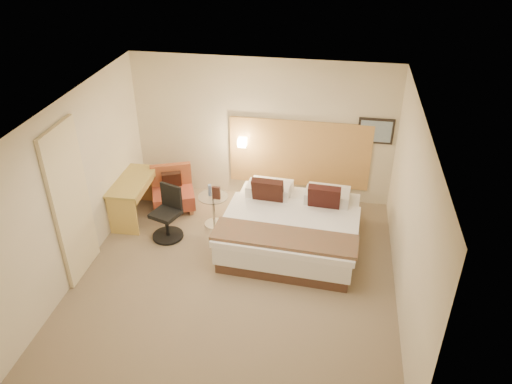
% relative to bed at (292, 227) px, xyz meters
% --- Properties ---
extents(floor, '(4.80, 5.00, 0.02)m').
position_rel_bed_xyz_m(floor, '(-0.74, -0.97, -0.35)').
color(floor, '#826F57').
rests_on(floor, ground).
extents(ceiling, '(4.80, 5.00, 0.02)m').
position_rel_bed_xyz_m(ceiling, '(-0.74, -0.97, 2.37)').
color(ceiling, white).
rests_on(ceiling, floor).
extents(wall_back, '(4.80, 0.02, 2.70)m').
position_rel_bed_xyz_m(wall_back, '(-0.74, 1.54, 1.01)').
color(wall_back, beige).
rests_on(wall_back, floor).
extents(wall_front, '(4.80, 0.02, 2.70)m').
position_rel_bed_xyz_m(wall_front, '(-0.74, -3.48, 1.01)').
color(wall_front, beige).
rests_on(wall_front, floor).
extents(wall_left, '(0.02, 5.00, 2.70)m').
position_rel_bed_xyz_m(wall_left, '(-3.15, -0.97, 1.01)').
color(wall_left, beige).
rests_on(wall_left, floor).
extents(wall_right, '(0.02, 5.00, 2.70)m').
position_rel_bed_xyz_m(wall_right, '(1.67, -0.97, 1.01)').
color(wall_right, beige).
rests_on(wall_right, floor).
extents(headboard_panel, '(2.60, 0.04, 1.30)m').
position_rel_bed_xyz_m(headboard_panel, '(-0.04, 1.50, 0.61)').
color(headboard_panel, tan).
rests_on(headboard_panel, wall_back).
extents(art_frame, '(0.62, 0.03, 0.47)m').
position_rel_bed_xyz_m(art_frame, '(1.28, 1.51, 1.16)').
color(art_frame, black).
rests_on(art_frame, wall_back).
extents(art_canvas, '(0.54, 0.01, 0.39)m').
position_rel_bed_xyz_m(art_canvas, '(1.28, 1.49, 1.16)').
color(art_canvas, gray).
rests_on(art_canvas, wall_back).
extents(lamp_arm, '(0.02, 0.12, 0.02)m').
position_rel_bed_xyz_m(lamp_arm, '(-1.09, 1.45, 0.81)').
color(lamp_arm, silver).
rests_on(lamp_arm, wall_back).
extents(lamp_shade, '(0.15, 0.15, 0.15)m').
position_rel_bed_xyz_m(lamp_shade, '(-1.09, 1.39, 0.81)').
color(lamp_shade, '#FBE9C4').
rests_on(lamp_shade, wall_back).
extents(curtain, '(0.06, 0.90, 2.42)m').
position_rel_bed_xyz_m(curtain, '(-3.10, -1.22, 0.88)').
color(curtain, beige).
rests_on(curtain, wall_left).
extents(bottle_a, '(0.07, 0.07, 0.21)m').
position_rel_bed_xyz_m(bottle_a, '(-1.47, 0.37, 0.34)').
color(bottle_a, '#849ECD').
rests_on(bottle_a, side_table).
extents(menu_folder, '(0.14, 0.06, 0.23)m').
position_rel_bed_xyz_m(menu_folder, '(-1.33, 0.28, 0.36)').
color(menu_folder, '#3A1E18').
rests_on(menu_folder, side_table).
extents(bed, '(2.27, 2.22, 1.05)m').
position_rel_bed_xyz_m(bed, '(0.00, 0.00, 0.00)').
color(bed, '#493024').
rests_on(bed, floor).
extents(lounge_chair, '(0.93, 0.88, 0.79)m').
position_rel_bed_xyz_m(lounge_chair, '(-2.30, 0.79, -0.03)').
color(lounge_chair, '#987A47').
rests_on(lounge_chair, floor).
extents(side_table, '(0.55, 0.55, 0.58)m').
position_rel_bed_xyz_m(side_table, '(-1.41, 0.34, -0.02)').
color(side_table, white).
rests_on(side_table, floor).
extents(desk, '(0.59, 1.23, 0.76)m').
position_rel_bed_xyz_m(desk, '(-2.86, 0.36, 0.25)').
color(desk, '#AF9744').
rests_on(desk, floor).
extents(desk_chair, '(0.67, 0.67, 0.93)m').
position_rel_bed_xyz_m(desk_chair, '(-2.09, -0.12, 0.04)').
color(desk_chair, black).
rests_on(desk_chair, floor).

